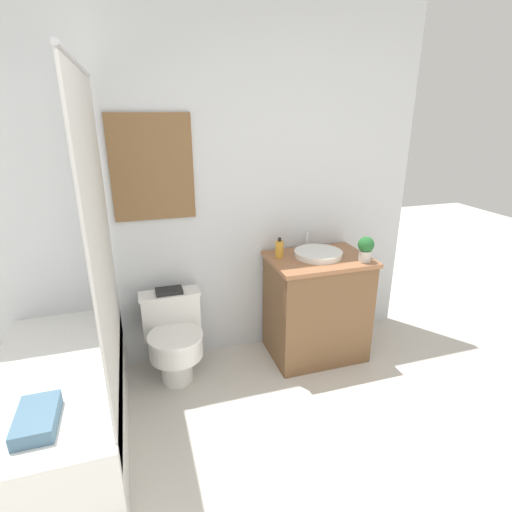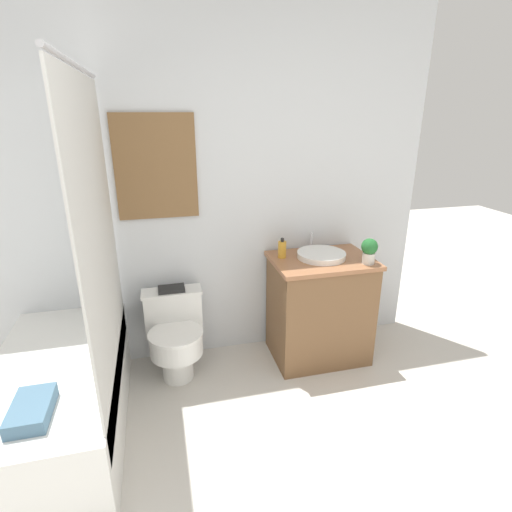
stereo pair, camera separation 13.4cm
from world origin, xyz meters
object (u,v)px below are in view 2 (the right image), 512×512
(toilet, at_px, (175,334))
(book_on_tank, at_px, (171,289))
(sink, at_px, (321,255))
(soap_bottle, at_px, (282,249))
(potted_plant, at_px, (369,250))

(toilet, bearing_deg, book_on_tank, 90.00)
(toilet, relative_size, sink, 1.56)
(toilet, relative_size, book_on_tank, 3.27)
(book_on_tank, bearing_deg, soap_bottle, -4.04)
(book_on_tank, bearing_deg, toilet, -90.00)
(toilet, distance_m, book_on_tank, 0.31)
(potted_plant, xyz_separation_m, book_on_tank, (-1.33, 0.32, -0.28))
(toilet, bearing_deg, soap_bottle, 4.92)
(toilet, relative_size, soap_bottle, 4.14)
(sink, bearing_deg, book_on_tank, 173.23)
(toilet, xyz_separation_m, potted_plant, (1.33, -0.19, 0.57))
(soap_bottle, distance_m, book_on_tank, 0.83)
(toilet, relative_size, potted_plant, 3.34)
(sink, bearing_deg, soap_bottle, 165.51)
(toilet, xyz_separation_m, book_on_tank, (0.00, 0.12, 0.29))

